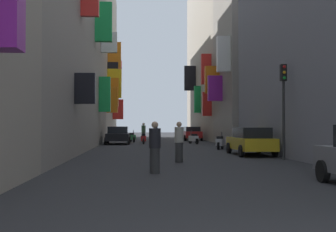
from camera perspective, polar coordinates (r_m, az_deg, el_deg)
ground_plane at (r=32.81m, az=-0.44°, el=-3.93°), size 140.00×140.00×0.00m
building_left_mid_b at (r=45.33m, az=-11.50°, el=8.30°), size 7.39×3.81×18.17m
building_left_mid_c at (r=55.35m, az=-10.15°, el=6.88°), size 7.26×16.51×18.72m
building_right_mid_c at (r=38.32m, az=11.29°, el=6.84°), size 7.23×8.30×13.84m
building_right_far at (r=53.30m, az=7.01°, el=7.48°), size 7.38×21.95×19.27m
parked_car_red at (r=46.42m, az=3.06°, el=-2.21°), size 1.85×4.42×1.43m
parked_car_yellow at (r=23.52m, az=10.55°, el=-3.12°), size 1.84×4.46×1.44m
parked_car_black at (r=37.59m, az=-6.42°, el=-2.41°), size 2.02×4.41×1.47m
parked_car_white at (r=52.12m, az=2.76°, el=-2.14°), size 1.90×4.48×1.37m
scooter_red at (r=37.57m, az=-3.15°, el=-2.89°), size 0.48×1.95×1.13m
scooter_green at (r=41.81m, az=-4.60°, el=-2.72°), size 0.67×1.80×1.13m
scooter_silver at (r=29.20m, az=6.72°, el=-3.35°), size 0.80×1.70×1.13m
scooter_white at (r=37.60m, az=3.29°, el=-2.89°), size 0.75×1.85×1.13m
pedestrian_crossing at (r=40.94m, az=-3.15°, el=-2.14°), size 0.44×0.44×1.80m
pedestrian_near_left at (r=14.32m, az=-1.70°, el=-4.06°), size 0.41×0.41×1.67m
pedestrian_near_right at (r=18.66m, az=1.43°, el=-3.35°), size 0.53×0.53×1.70m
pedestrian_mid_street at (r=42.76m, az=-1.59°, el=-2.17°), size 0.50×0.50×1.71m
traffic_light_near_corner at (r=20.69m, az=14.57°, el=2.65°), size 0.26×0.34×4.30m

